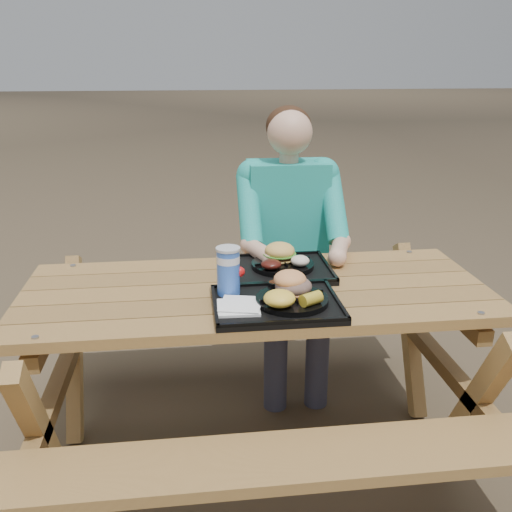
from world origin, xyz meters
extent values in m
plane|color=#999999|center=(0.00, 0.00, 0.00)|extent=(60.00, 60.00, 0.00)
cube|color=black|center=(0.05, -0.20, 0.76)|extent=(0.45, 0.35, 0.02)
cube|color=black|center=(0.10, 0.15, 0.76)|extent=(0.45, 0.35, 0.02)
cylinder|color=black|center=(0.10, -0.20, 0.78)|extent=(0.26, 0.26, 0.02)
cylinder|color=black|center=(0.13, 0.16, 0.78)|extent=(0.26, 0.26, 0.02)
cube|color=white|center=(-0.09, -0.23, 0.78)|extent=(0.15, 0.15, 0.02)
cylinder|color=blue|center=(-0.11, -0.09, 0.85)|extent=(0.08, 0.08, 0.17)
cylinder|color=#331105|center=(0.06, -0.08, 0.79)|extent=(0.05, 0.05, 0.03)
cylinder|color=#F4A81B|center=(0.11, -0.07, 0.79)|extent=(0.05, 0.05, 0.03)
ellipsoid|color=yellow|center=(0.05, -0.27, 0.82)|extent=(0.11, 0.11, 0.05)
cube|color=black|center=(-0.07, 0.16, 0.77)|extent=(0.03, 0.14, 0.01)
ellipsoid|color=#43130D|center=(0.07, 0.09, 0.81)|extent=(0.08, 0.08, 0.04)
ellipsoid|color=#F0E5CC|center=(0.20, 0.12, 0.81)|extent=(0.08, 0.08, 0.04)
camera|label=1|loc=(-0.25, -2.04, 1.59)|focal=40.00mm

